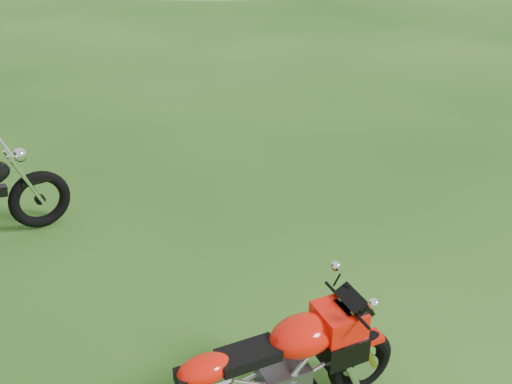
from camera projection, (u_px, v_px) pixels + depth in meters
ground at (287, 256)px, 5.99m from camera, size 120.00×120.00×0.00m
sport_motorcycle at (281, 362)px, 3.90m from camera, size 1.80×0.53×1.07m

